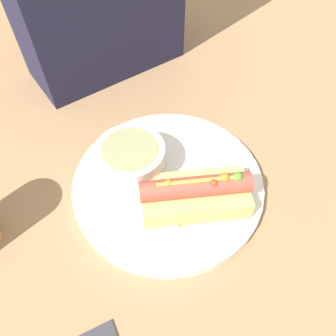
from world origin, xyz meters
TOP-DOWN VIEW (x-y plane):
  - ground_plane at (0.00, 0.00)m, footprint 4.00×4.00m
  - dinner_plate at (0.00, 0.00)m, footprint 0.28×0.28m
  - hot_dog at (0.01, -0.05)m, footprint 0.16×0.13m
  - soup_bowl at (-0.03, 0.04)m, footprint 0.10×0.10m
  - spoon at (-0.07, 0.02)m, footprint 0.07×0.15m

SIDE VIEW (x-z plane):
  - ground_plane at x=0.00m, z-range 0.00..0.00m
  - dinner_plate at x=0.00m, z-range 0.00..0.02m
  - spoon at x=-0.07m, z-range 0.02..0.03m
  - hot_dog at x=0.01m, z-range 0.01..0.07m
  - soup_bowl at x=-0.03m, z-range 0.02..0.07m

